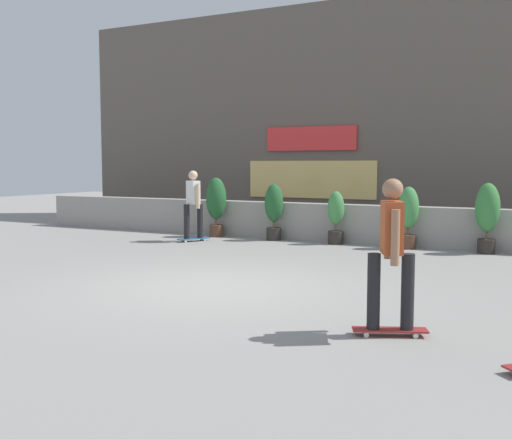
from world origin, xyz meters
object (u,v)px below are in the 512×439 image
at_px(potted_plant_4, 487,213).
at_px(skater_mid_plaza, 391,249).
at_px(potted_plant_3, 408,214).
at_px(skater_foreground, 193,202).
at_px(potted_plant_1, 274,208).
at_px(potted_plant_0, 216,202).
at_px(potted_plant_2, 336,216).

height_order(potted_plant_4, skater_mid_plaza, skater_mid_plaza).
height_order(potted_plant_3, skater_foreground, skater_foreground).
distance_m(potted_plant_1, potted_plant_4, 4.88).
distance_m(potted_plant_1, skater_mid_plaza, 8.37).
relative_size(skater_mid_plaza, skater_foreground, 1.00).
xyz_separation_m(potted_plant_0, potted_plant_1, (1.63, 0.00, -0.10)).
bearing_deg(skater_mid_plaza, potted_plant_1, 124.10).
relative_size(potted_plant_1, skater_foreground, 0.81).
bearing_deg(potted_plant_4, potted_plant_0, 180.00).
xyz_separation_m(potted_plant_1, skater_mid_plaza, (4.69, -6.93, 0.16)).
distance_m(potted_plant_2, potted_plant_4, 3.30).
bearing_deg(potted_plant_1, potted_plant_2, 0.00).
bearing_deg(potted_plant_3, skater_mid_plaza, -78.32).
xyz_separation_m(skater_mid_plaza, skater_foreground, (-6.31, 5.84, 0.00)).
xyz_separation_m(potted_plant_2, potted_plant_3, (1.67, -0.00, 0.11)).
bearing_deg(potted_plant_2, potted_plant_3, -0.00).
bearing_deg(potted_plant_2, potted_plant_4, -0.00).
distance_m(potted_plant_1, potted_plant_3, 3.26).
relative_size(potted_plant_0, potted_plant_3, 1.11).
bearing_deg(potted_plant_1, skater_mid_plaza, -55.90).
bearing_deg(skater_mid_plaza, potted_plant_4, 88.42).
height_order(skater_mid_plaza, skater_foreground, same).
xyz_separation_m(potted_plant_1, potted_plant_2, (1.59, 0.00, -0.12)).
bearing_deg(skater_mid_plaza, skater_foreground, 137.21).
height_order(potted_plant_0, potted_plant_4, potted_plant_0).
bearing_deg(potted_plant_4, potted_plant_1, 180.00).
bearing_deg(potted_plant_1, potted_plant_4, -0.00).
height_order(potted_plant_0, potted_plant_1, potted_plant_0).
bearing_deg(potted_plant_4, skater_foreground, -170.52).
bearing_deg(potted_plant_0, potted_plant_4, 0.00).
bearing_deg(skater_mid_plaza, potted_plant_0, 132.40).
xyz_separation_m(potted_plant_1, potted_plant_3, (3.26, -0.00, -0.01)).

